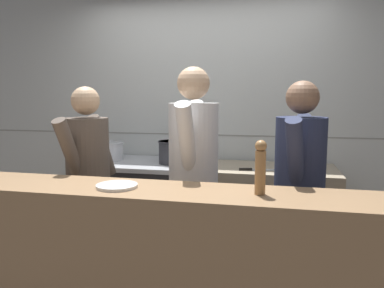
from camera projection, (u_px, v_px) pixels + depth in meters
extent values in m
cube|color=silver|center=(207.00, 120.00, 3.79)|extent=(8.00, 0.06, 2.60)
cube|color=gray|center=(206.00, 135.00, 3.78)|extent=(8.00, 0.00, 0.01)
cube|color=#232326|center=(140.00, 210.00, 3.64)|extent=(1.11, 0.70, 0.88)
cube|color=#B7BABF|center=(139.00, 163.00, 3.58)|extent=(1.13, 0.71, 0.04)
cube|color=#B7BABF|center=(127.00, 214.00, 3.31)|extent=(1.00, 0.03, 0.10)
cube|color=gray|center=(267.00, 217.00, 3.38)|extent=(1.19, 0.65, 0.91)
cube|color=black|center=(265.00, 275.00, 3.14)|extent=(1.16, 0.04, 0.10)
cube|color=#93704C|center=(161.00, 273.00, 2.20)|extent=(3.21, 0.45, 1.02)
cylinder|color=#B7BABF|center=(111.00, 151.00, 3.65)|extent=(0.23, 0.23, 0.17)
cylinder|color=#B7BABF|center=(111.00, 143.00, 3.64)|extent=(0.25, 0.25, 0.01)
cylinder|color=#2D2D33|center=(173.00, 152.00, 3.47)|extent=(0.26, 0.26, 0.21)
cylinder|color=#2D2D33|center=(173.00, 142.00, 3.46)|extent=(0.27, 0.27, 0.01)
cone|color=#B7BABF|center=(303.00, 165.00, 3.24)|extent=(0.27, 0.27, 0.08)
cube|color=#B7BABF|center=(267.00, 170.00, 3.20)|extent=(0.26, 0.10, 0.01)
cube|color=black|center=(246.00, 169.00, 3.19)|extent=(0.11, 0.05, 0.02)
cylinder|color=white|center=(117.00, 186.00, 2.17)|extent=(0.24, 0.24, 0.02)
cylinder|color=#AD7A47|center=(260.00, 173.00, 2.01)|extent=(0.06, 0.06, 0.24)
sphere|color=#AD7A47|center=(261.00, 146.00, 1.99)|extent=(0.06, 0.06, 0.06)
cube|color=black|center=(91.00, 245.00, 2.94)|extent=(0.30, 0.22, 0.75)
cylinder|color=brown|center=(88.00, 159.00, 2.85)|extent=(0.37, 0.37, 0.62)
sphere|color=#D8AD84|center=(85.00, 101.00, 2.80)|extent=(0.21, 0.21, 0.21)
cylinder|color=brown|center=(102.00, 146.00, 3.02)|extent=(0.14, 0.32, 0.52)
cylinder|color=brown|center=(71.00, 153.00, 2.66)|extent=(0.14, 0.32, 0.52)
cube|color=black|center=(193.00, 250.00, 2.78)|extent=(0.30, 0.20, 0.82)
cylinder|color=white|center=(193.00, 150.00, 2.68)|extent=(0.36, 0.36, 0.68)
sphere|color=#D8AD84|center=(193.00, 83.00, 2.62)|extent=(0.23, 0.23, 0.23)
cylinder|color=white|center=(199.00, 136.00, 2.87)|extent=(0.11, 0.34, 0.57)
cylinder|color=white|center=(187.00, 143.00, 2.47)|extent=(0.11, 0.34, 0.57)
cube|color=black|center=(296.00, 264.00, 2.59)|extent=(0.32, 0.24, 0.77)
cylinder|color=#262D4C|center=(300.00, 165.00, 2.50)|extent=(0.40, 0.40, 0.64)
sphere|color=#8C664C|center=(303.00, 97.00, 2.44)|extent=(0.22, 0.22, 0.22)
cylinder|color=#262D4C|center=(305.00, 150.00, 2.67)|extent=(0.17, 0.33, 0.53)
cylinder|color=#262D4C|center=(295.00, 158.00, 2.31)|extent=(0.17, 0.33, 0.53)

